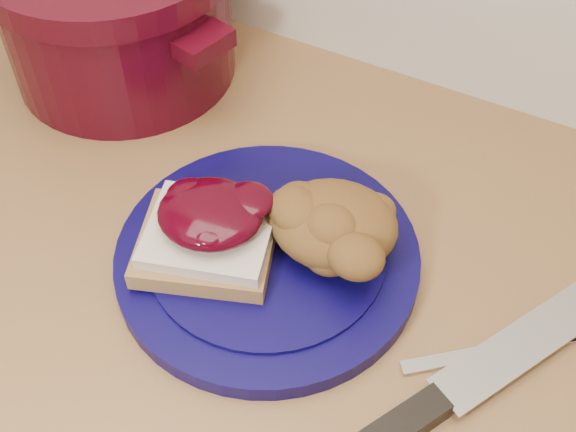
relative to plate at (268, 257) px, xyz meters
The scene contains 6 objects.
plate is the anchor object (origin of this frame).
sandwich 0.06m from the plate, 151.44° to the right, with size 0.14×0.13×0.06m.
stuffing_mound 0.07m from the plate, 32.28° to the left, with size 0.11×0.09×0.05m, color brown.
chef_knife 0.19m from the plate, 22.70° to the right, with size 0.19×0.32×0.02m.
butter_knife 0.21m from the plate, ahead, with size 0.16×0.01×0.00m, color silver.
dutch_oven 0.33m from the plate, 148.57° to the left, with size 0.31×0.31×0.17m.
Camera 1 is at (0.24, 1.15, 1.42)m, focal length 45.00 mm.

